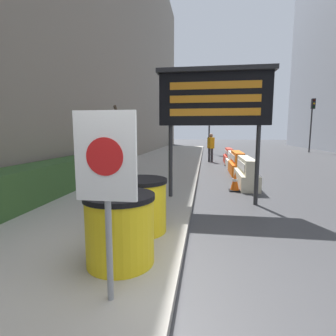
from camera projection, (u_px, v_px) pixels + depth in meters
ground_plane at (177, 293)px, 2.84m from camera, size 120.00×120.00×0.00m
hedge_strip at (46, 179)px, 6.62m from camera, size 0.90×7.16×0.83m
bare_tree at (108, 142)px, 10.67m from camera, size 1.32×1.47×2.64m
barrel_drum_foreground at (120, 229)px, 3.20m from camera, size 0.86×0.86×0.86m
barrel_drum_middle at (141, 205)px, 4.23m from camera, size 0.86×0.86×0.86m
warning_sign at (106, 172)px, 2.35m from camera, size 0.57×0.08×1.79m
message_board at (214, 99)px, 6.13m from camera, size 2.71×0.36×3.20m
jersey_barrier_cream at (246, 174)px, 8.43m from camera, size 0.56×2.10×0.92m
jersey_barrier_orange_far at (237, 164)px, 10.92m from camera, size 0.58×1.97×0.93m
jersey_barrier_white at (232, 160)px, 12.93m from camera, size 0.54×1.73×0.78m
jersey_barrier_red_striped at (229, 156)px, 14.92m from camera, size 0.52×1.86×0.82m
traffic_cone_near at (228, 160)px, 13.54m from camera, size 0.36×0.36×0.64m
traffic_cone_mid at (235, 182)px, 7.72m from camera, size 0.32×0.32×0.57m
traffic_light_near_curb at (210, 115)px, 20.67m from camera, size 0.28×0.45×4.25m
traffic_light_far_side at (312, 114)px, 22.08m from camera, size 0.28×0.45×4.51m
pedestrian_worker at (211, 145)px, 15.18m from camera, size 0.41×0.50×1.66m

